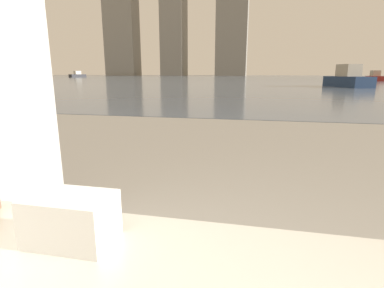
# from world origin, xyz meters

# --- Properties ---
(towel_stack) EXTENTS (0.27, 0.17, 0.16)m
(towel_stack) POSITION_xyz_m (-0.20, 0.76, 0.61)
(towel_stack) COLOR white
(towel_stack) RESTS_ON bathtub
(harbor_water) EXTENTS (180.00, 110.00, 0.01)m
(harbor_water) POSITION_xyz_m (0.00, 62.00, 0.01)
(harbor_water) COLOR slate
(harbor_water) RESTS_ON ground_plane
(harbor_boat_0) EXTENTS (2.77, 4.82, 1.71)m
(harbor_boat_0) POSITION_xyz_m (7.14, 25.57, 0.61)
(harbor_boat_0) COLOR navy
(harbor_boat_0) RESTS_ON harbor_water
(harbor_boat_1) EXTENTS (1.35, 3.74, 1.40)m
(harbor_boat_1) POSITION_xyz_m (15.87, 45.78, 0.50)
(harbor_boat_1) COLOR maroon
(harbor_boat_1) RESTS_ON harbor_water
(harbor_boat_3) EXTENTS (3.02, 4.35, 1.55)m
(harbor_boat_3) POSITION_xyz_m (-44.51, 70.08, 0.56)
(harbor_boat_3) COLOR #2D2D33
(harbor_boat_3) RESTS_ON harbor_water
(skyline_tower_0) EXTENTS (12.25, 8.28, 43.53)m
(skyline_tower_0) POSITION_xyz_m (-53.78, 118.00, 21.77)
(skyline_tower_0) COLOR gray
(skyline_tower_0) RESTS_ON ground_plane
(skyline_tower_1) EXTENTS (8.52, 10.43, 40.19)m
(skyline_tower_1) POSITION_xyz_m (-32.16, 118.00, 20.10)
(skyline_tower_1) COLOR gray
(skyline_tower_1) RESTS_ON ground_plane
(skyline_tower_2) EXTENTS (11.25, 10.17, 48.58)m
(skyline_tower_2) POSITION_xyz_m (-9.75, 118.00, 24.29)
(skyline_tower_2) COLOR gray
(skyline_tower_2) RESTS_ON ground_plane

